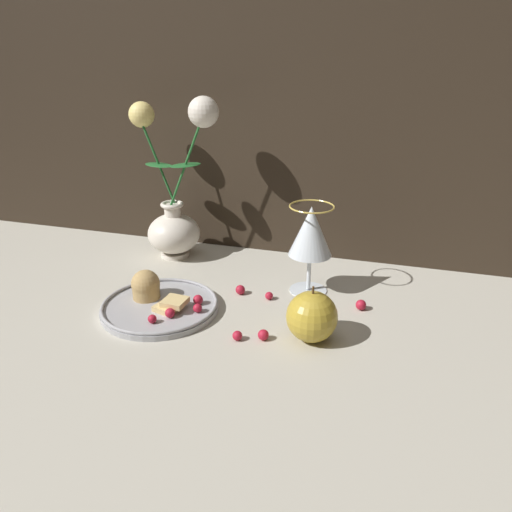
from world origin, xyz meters
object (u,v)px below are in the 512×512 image
(apple_beside_vase, at_px, (312,317))
(wine_glass, at_px, (311,234))
(vase, at_px, (175,206))
(plate_with_pastries, at_px, (157,302))

(apple_beside_vase, bearing_deg, wine_glass, 102.48)
(vase, bearing_deg, plate_with_pastries, -73.68)
(vase, relative_size, plate_with_pastries, 1.66)
(vase, xyz_separation_m, apple_beside_vase, (0.36, -0.26, -0.08))
(vase, relative_size, apple_beside_vase, 3.68)
(plate_with_pastries, xyz_separation_m, wine_glass, (0.25, 0.15, 0.10))
(apple_beside_vase, bearing_deg, plate_with_pastries, 175.85)
(plate_with_pastries, distance_m, apple_beside_vase, 0.29)
(vase, bearing_deg, apple_beside_vase, -35.95)
(wine_glass, distance_m, apple_beside_vase, 0.19)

